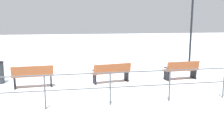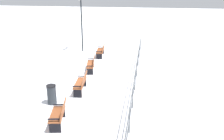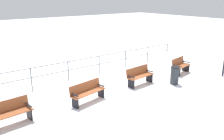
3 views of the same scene
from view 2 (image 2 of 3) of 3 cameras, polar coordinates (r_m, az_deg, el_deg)
ground_plane at (r=14.75m, az=-5.96°, el=-2.27°), size 80.00×80.00×0.00m
bench_nearest at (r=19.05m, az=-2.48°, el=4.40°), size 0.66×1.61×0.87m
bench_second at (r=16.06m, az=-4.65°, el=1.41°), size 0.76×1.73×0.86m
bench_third at (r=13.10m, az=-6.95°, el=-2.94°), size 0.64×1.63×0.91m
bench_fourth at (r=10.40m, az=-11.90°, el=-9.75°), size 0.79×1.43×0.91m
lamppost_near at (r=20.19m, az=-6.96°, el=12.77°), size 0.26×1.00×4.29m
waterfront_railing at (r=14.10m, az=5.50°, el=-0.18°), size 0.05×13.97×1.07m
trash_bin at (r=12.13m, az=-13.47°, el=-5.38°), size 0.44×0.44×0.93m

